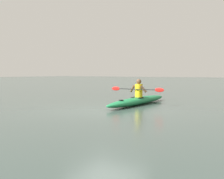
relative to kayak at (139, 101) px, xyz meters
name	(u,v)px	position (x,y,z in m)	size (l,w,h in m)	color
ground_plane	(107,111)	(-0.11, 2.46, -0.16)	(160.00, 160.00, 0.00)	#384742
kayak	(139,101)	(0.00, 0.00, 0.00)	(0.97, 5.16, 0.32)	#19723F
kayaker	(138,89)	(0.00, 0.02, 0.49)	(2.42, 0.46, 0.77)	yellow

